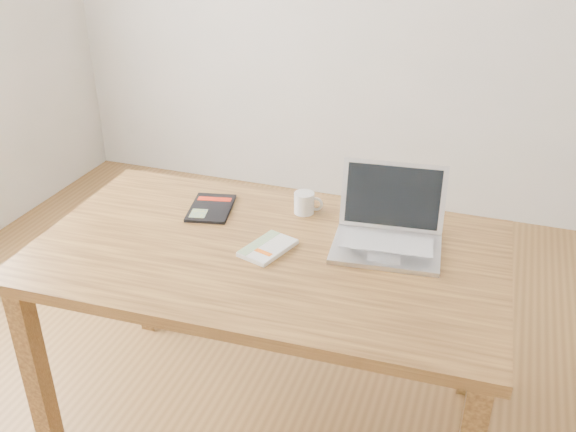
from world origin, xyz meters
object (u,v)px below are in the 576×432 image
(white_guidebook, at_px, (268,248))
(black_guidebook, at_px, (211,208))
(laptop, at_px, (388,230))
(desk, at_px, (268,272))
(coffee_mug, at_px, (305,203))

(white_guidebook, bearing_deg, black_guidebook, 163.31)
(black_guidebook, bearing_deg, laptop, -15.05)
(desk, height_order, black_guidebook, black_guidebook)
(desk, bearing_deg, white_guidebook, -64.59)
(desk, bearing_deg, black_guidebook, 144.59)
(desk, relative_size, white_guidebook, 7.36)
(black_guidebook, height_order, laptop, laptop)
(black_guidebook, bearing_deg, white_guidebook, -46.46)
(black_guidebook, relative_size, coffee_mug, 2.33)
(white_guidebook, xyz_separation_m, coffee_mug, (0.03, 0.29, 0.03))
(black_guidebook, bearing_deg, desk, -45.85)
(black_guidebook, xyz_separation_m, laptop, (0.66, -0.03, 0.05))
(coffee_mug, bearing_deg, black_guidebook, -172.26)
(white_guidebook, xyz_separation_m, laptop, (0.36, 0.17, 0.04))
(white_guidebook, bearing_deg, laptop, 42.86)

